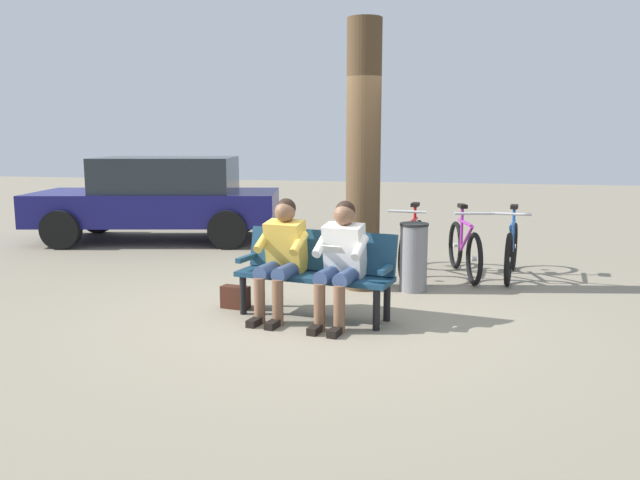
# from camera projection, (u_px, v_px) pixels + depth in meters

# --- Properties ---
(ground_plane) EXTENTS (40.00, 40.00, 0.00)m
(ground_plane) POSITION_uv_depth(u_px,v_px,m) (325.00, 314.00, 6.59)
(ground_plane) COLOR gray
(bench) EXTENTS (1.66, 0.76, 0.87)m
(bench) POSITION_uv_depth(u_px,v_px,m) (317.00, 267.00, 6.45)
(bench) COLOR navy
(bench) RESTS_ON ground
(person_reading) EXTENTS (0.54, 0.81, 1.20)m
(person_reading) POSITION_uv_depth(u_px,v_px,m) (341.00, 257.00, 6.15)
(person_reading) COLOR white
(person_reading) RESTS_ON ground
(person_companion) EXTENTS (0.54, 0.81, 1.20)m
(person_companion) POSITION_uv_depth(u_px,v_px,m) (282.00, 252.00, 6.39)
(person_companion) COLOR gold
(person_companion) RESTS_ON ground
(handbag) EXTENTS (0.32, 0.19, 0.24)m
(handbag) POSITION_uv_depth(u_px,v_px,m) (235.00, 297.00, 6.78)
(handbag) COLOR #3F1E14
(handbag) RESTS_ON ground
(tree_trunk) EXTENTS (0.41, 0.41, 3.15)m
(tree_trunk) POSITION_uv_depth(u_px,v_px,m) (363.00, 157.00, 7.46)
(tree_trunk) COLOR #4C3823
(tree_trunk) RESTS_ON ground
(litter_bin) EXTENTS (0.34, 0.34, 0.81)m
(litter_bin) POSITION_uv_depth(u_px,v_px,m) (414.00, 257.00, 7.51)
(litter_bin) COLOR slate
(litter_bin) RESTS_ON ground
(bicycle_green) EXTENTS (0.48, 1.67, 0.94)m
(bicycle_green) POSITION_uv_depth(u_px,v_px,m) (511.00, 250.00, 8.25)
(bicycle_green) COLOR black
(bicycle_green) RESTS_ON ground
(bicycle_blue) EXTENTS (0.55, 1.65, 0.94)m
(bicycle_blue) POSITION_uv_depth(u_px,v_px,m) (464.00, 249.00, 8.32)
(bicycle_blue) COLOR black
(bicycle_blue) RESTS_ON ground
(bicycle_orange) EXTENTS (0.48, 1.68, 0.94)m
(bicycle_orange) POSITION_uv_depth(u_px,v_px,m) (412.00, 247.00, 8.51)
(bicycle_orange) COLOR black
(bicycle_orange) RESTS_ON ground
(parked_car) EXTENTS (4.49, 2.70, 1.47)m
(parked_car) POSITION_uv_depth(u_px,v_px,m) (161.00, 197.00, 11.19)
(parked_car) COLOR navy
(parked_car) RESTS_ON ground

